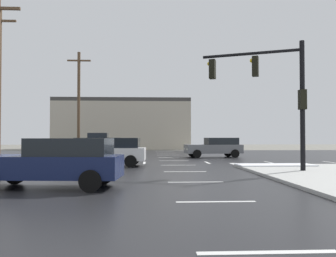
{
  "coord_description": "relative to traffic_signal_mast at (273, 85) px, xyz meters",
  "views": [
    {
      "loc": [
        -1.64,
        -23.04,
        1.63
      ],
      "look_at": [
        -0.14,
        7.48,
        2.38
      ],
      "focal_mm": 38.93,
      "sensor_mm": 36.0,
      "label": 1
    }
  ],
  "objects": [
    {
      "name": "ground_plane",
      "position": [
        -4.07,
        6.43,
        -4.05
      ],
      "size": [
        120.0,
        120.0,
        0.0
      ],
      "primitive_type": "plane",
      "color": "slate"
    },
    {
      "name": "road_asphalt",
      "position": [
        -4.07,
        6.43,
        -4.04
      ],
      "size": [
        44.0,
        44.0,
        0.02
      ],
      "primitive_type": "cube",
      "color": "#232326",
      "rests_on": "ground_plane"
    },
    {
      "name": "snow_strip_curbside",
      "position": [
        0.93,
        2.43,
        -3.88
      ],
      "size": [
        4.0,
        1.6,
        0.06
      ],
      "primitive_type": "cube",
      "color": "white",
      "rests_on": "sidewalk_corner"
    },
    {
      "name": "lane_markings",
      "position": [
        -2.87,
        5.06,
        -4.03
      ],
      "size": [
        36.15,
        36.15,
        0.01
      ],
      "color": "silver",
      "rests_on": "road_asphalt"
    },
    {
      "name": "traffic_signal_mast",
      "position": [
        0.0,
        0.0,
        0.0
      ],
      "size": [
        4.41,
        2.08,
        5.88
      ],
      "rotation": [
        0.0,
        0.0,
        2.73
      ],
      "color": "black",
      "rests_on": "sidewalk_corner"
    },
    {
      "name": "strip_building_background",
      "position": [
        -9.55,
        35.74,
        -0.57
      ],
      "size": [
        18.6,
        8.0,
        6.97
      ],
      "color": "#BCB29E",
      "rests_on": "ground_plane"
    },
    {
      "name": "sedan_navy",
      "position": [
        -8.73,
        -4.83,
        -3.2
      ],
      "size": [
        4.65,
        2.32,
        1.58
      ],
      "rotation": [
        0.0,
        0.0,
        3.06
      ],
      "color": "#141E47",
      "rests_on": "road_asphalt"
    },
    {
      "name": "sedan_white",
      "position": [
        -8.07,
        3.92,
        -3.2
      ],
      "size": [
        4.6,
        2.19,
        1.58
      ],
      "rotation": [
        0.0,
        0.0,
        3.1
      ],
      "color": "white",
      "rests_on": "road_asphalt"
    },
    {
      "name": "sedan_grey",
      "position": [
        -0.45,
        12.57,
        -3.2
      ],
      "size": [
        4.66,
        2.35,
        1.58
      ],
      "rotation": [
        0.0,
        0.0,
        3.23
      ],
      "color": "slate",
      "rests_on": "road_asphalt"
    },
    {
      "name": "sedan_black",
      "position": [
        -9.17,
        15.83,
        -3.2
      ],
      "size": [
        2.35,
        4.65,
        1.58
      ],
      "rotation": [
        0.0,
        0.0,
        -1.48
      ],
      "color": "black",
      "rests_on": "road_asphalt"
    },
    {
      "name": "sedan_green",
      "position": [
        -10.11,
        9.02,
        -3.2
      ],
      "size": [
        2.15,
        4.59,
        1.58
      ],
      "rotation": [
        0.0,
        0.0,
        -1.54
      ],
      "color": "#195933",
      "rests_on": "road_asphalt"
    },
    {
      "name": "suv_blue",
      "position": [
        -10.71,
        18.91,
        -2.96
      ],
      "size": [
        2.42,
        4.93,
        2.03
      ],
      "rotation": [
        0.0,
        0.0,
        -1.51
      ],
      "color": "navy",
      "rests_on": "road_asphalt"
    },
    {
      "name": "utility_pole_distant",
      "position": [
        -12.46,
        18.05,
        1.02
      ],
      "size": [
        2.2,
        0.28,
        9.71
      ],
      "color": "brown",
      "rests_on": "ground_plane"
    }
  ]
}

